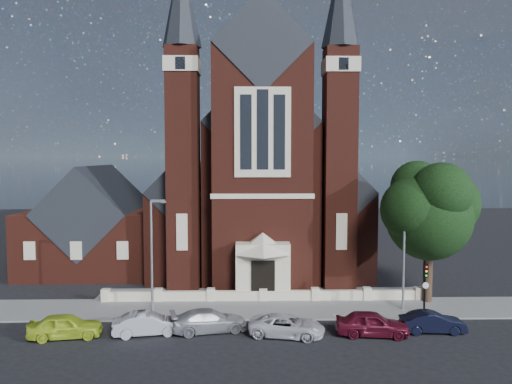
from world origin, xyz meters
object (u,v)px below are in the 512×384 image
at_px(traffic_signal, 425,281).
at_px(car_white_suv, 287,326).
at_px(car_lime_van, 66,326).
at_px(car_navy, 433,322).
at_px(street_lamp_right, 405,248).
at_px(street_lamp_left, 153,249).
at_px(parish_hall, 97,229).
at_px(car_dark_red, 372,324).
at_px(car_silver_b, 209,321).
at_px(street_tree, 432,212).
at_px(car_silver_a, 147,324).
at_px(church, 258,184).

xyz_separation_m(traffic_signal, car_white_suv, (-9.79, -3.31, -1.93)).
height_order(car_lime_van, car_navy, car_lime_van).
height_order(street_lamp_right, car_lime_van, street_lamp_right).
relative_size(street_lamp_left, car_white_suv, 1.72).
bearing_deg(traffic_signal, street_lamp_left, 175.24).
xyz_separation_m(parish_hall, car_white_suv, (17.21, -18.89, -3.36)).
relative_size(car_dark_red, car_navy, 1.12).
bearing_deg(car_navy, street_lamp_right, 6.09).
bearing_deg(car_silver_b, car_lime_van, 83.23).
bearing_deg(street_tree, car_silver_b, -160.71).
distance_m(street_lamp_right, car_white_suv, 10.87).
bearing_deg(car_silver_a, street_tree, -83.76).
relative_size(street_tree, car_dark_red, 2.37).
bearing_deg(street_tree, traffic_signal, -115.95).
relative_size(street_lamp_right, car_dark_red, 1.79).
xyz_separation_m(parish_hall, car_navy, (26.47, -18.47, -3.35)).
xyz_separation_m(street_lamp_right, car_navy, (0.38, -4.47, -3.94)).
bearing_deg(traffic_signal, car_silver_b, -170.67).
bearing_deg(street_lamp_right, car_lime_van, -167.65).
distance_m(street_lamp_right, car_navy, 5.97).
xyz_separation_m(car_silver_a, car_silver_b, (3.80, 0.51, 0.00)).
distance_m(car_silver_a, car_white_suv, 8.69).
height_order(parish_hall, street_lamp_right, parish_hall).
bearing_deg(car_white_suv, traffic_signal, -59.19).
bearing_deg(car_lime_van, car_dark_red, -99.08).
height_order(street_lamp_left, car_dark_red, street_lamp_left).
bearing_deg(street_tree, car_dark_red, -132.51).
height_order(parish_hall, street_lamp_left, parish_hall).
height_order(church, traffic_signal, church).
xyz_separation_m(car_lime_van, car_white_suv, (13.60, 0.03, -0.09)).
bearing_deg(traffic_signal, car_dark_red, -143.18).
xyz_separation_m(parish_hall, car_dark_red, (22.50, -18.94, -3.24)).
distance_m(street_lamp_right, traffic_signal, 2.71).
bearing_deg(car_silver_a, car_lime_van, 84.05).
xyz_separation_m(street_lamp_left, car_silver_a, (0.45, -4.49, -3.90)).
bearing_deg(car_dark_red, traffic_signal, -46.66).
height_order(parish_hall, street_tree, street_tree).
bearing_deg(church, car_navy, -65.90).
bearing_deg(street_lamp_right, car_silver_a, -165.65).
relative_size(street_lamp_left, car_silver_b, 1.66).
distance_m(parish_hall, car_silver_b, 22.06).
bearing_deg(parish_hall, car_lime_van, -79.18).
relative_size(car_silver_a, car_navy, 1.06).
bearing_deg(street_tree, car_white_suv, -149.91).
bearing_deg(car_lime_van, car_silver_a, -94.04).
height_order(traffic_signal, car_white_suv, traffic_signal).
bearing_deg(street_lamp_right, church, 118.04).
xyz_separation_m(parish_hall, street_tree, (28.60, -12.29, 2.95)).
height_order(street_lamp_right, traffic_signal, street_lamp_right).
bearing_deg(car_silver_a, street_lamp_left, -5.26).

